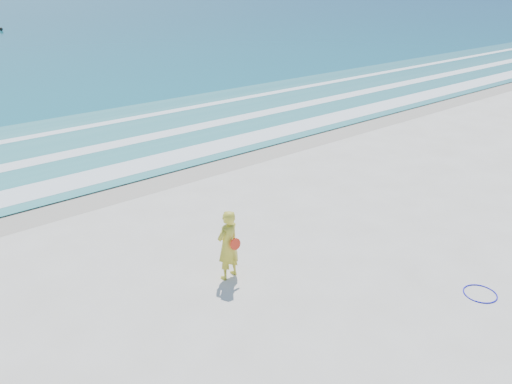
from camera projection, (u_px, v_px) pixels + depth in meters
ground at (351, 298)px, 10.86m from camera, size 400.00×400.00×0.00m
wet_sand at (150, 179)px, 17.22m from camera, size 400.00×2.40×0.00m
shallow at (92, 143)px, 20.74m from camera, size 400.00×10.00×0.01m
foam_near at (133, 167)px, 18.12m from camera, size 400.00×1.40×0.01m
foam_mid at (100, 148)px, 20.17m from camera, size 400.00×0.90×0.01m
foam_far at (70, 130)px, 22.51m from camera, size 400.00×0.60×0.01m
hoop at (480, 294)px, 10.97m from camera, size 0.92×0.92×0.03m
buoy at (1, 29)px, 63.00m from camera, size 0.44×0.44×0.44m
woman at (228, 245)px, 11.28m from camera, size 0.68×0.50×1.69m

